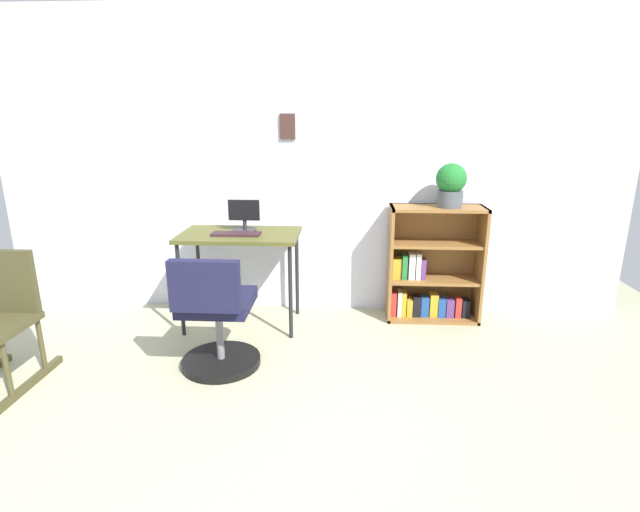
{
  "coord_description": "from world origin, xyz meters",
  "views": [
    {
      "loc": [
        0.33,
        -1.81,
        1.59
      ],
      "look_at": [
        0.14,
        1.41,
        0.66
      ],
      "focal_mm": 26.9,
      "sensor_mm": 36.0,
      "label": 1
    }
  ],
  "objects_px": {
    "desk": "(240,242)",
    "office_chair": "(216,321)",
    "keyboard": "(236,234)",
    "bookshelf_low": "(431,269)",
    "monitor": "(244,216)",
    "potted_plant_on_shelf": "(451,184)"
  },
  "relations": [
    {
      "from": "keyboard",
      "to": "office_chair",
      "type": "relative_size",
      "value": 0.45
    },
    {
      "from": "potted_plant_on_shelf",
      "to": "bookshelf_low",
      "type": "bearing_deg",
      "value": 152.39
    },
    {
      "from": "keyboard",
      "to": "bookshelf_low",
      "type": "height_order",
      "value": "bookshelf_low"
    },
    {
      "from": "desk",
      "to": "bookshelf_low",
      "type": "relative_size",
      "value": 0.97
    },
    {
      "from": "bookshelf_low",
      "to": "potted_plant_on_shelf",
      "type": "relative_size",
      "value": 2.78
    },
    {
      "from": "office_chair",
      "to": "bookshelf_low",
      "type": "distance_m",
      "value": 1.8
    },
    {
      "from": "bookshelf_low",
      "to": "keyboard",
      "type": "bearing_deg",
      "value": -168.44
    },
    {
      "from": "keyboard",
      "to": "office_chair",
      "type": "distance_m",
      "value": 0.78
    },
    {
      "from": "bookshelf_low",
      "to": "desk",
      "type": "bearing_deg",
      "value": -170.83
    },
    {
      "from": "monitor",
      "to": "potted_plant_on_shelf",
      "type": "bearing_deg",
      "value": 3.9
    },
    {
      "from": "monitor",
      "to": "bookshelf_low",
      "type": "distance_m",
      "value": 1.56
    },
    {
      "from": "monitor",
      "to": "potted_plant_on_shelf",
      "type": "distance_m",
      "value": 1.6
    },
    {
      "from": "office_chair",
      "to": "bookshelf_low",
      "type": "relative_size",
      "value": 0.86
    },
    {
      "from": "monitor",
      "to": "bookshelf_low",
      "type": "relative_size",
      "value": 0.26
    },
    {
      "from": "desk",
      "to": "monitor",
      "type": "relative_size",
      "value": 3.73
    },
    {
      "from": "keyboard",
      "to": "bookshelf_low",
      "type": "distance_m",
      "value": 1.58
    },
    {
      "from": "desk",
      "to": "bookshelf_low",
      "type": "height_order",
      "value": "bookshelf_low"
    },
    {
      "from": "desk",
      "to": "keyboard",
      "type": "relative_size",
      "value": 2.49
    },
    {
      "from": "desk",
      "to": "office_chair",
      "type": "xyz_separation_m",
      "value": [
        -0.01,
        -0.73,
        -0.33
      ]
    },
    {
      "from": "desk",
      "to": "potted_plant_on_shelf",
      "type": "relative_size",
      "value": 2.69
    },
    {
      "from": "desk",
      "to": "potted_plant_on_shelf",
      "type": "distance_m",
      "value": 1.67
    },
    {
      "from": "monitor",
      "to": "bookshelf_low",
      "type": "xyz_separation_m",
      "value": [
        1.48,
        0.16,
        -0.45
      ]
    }
  ]
}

